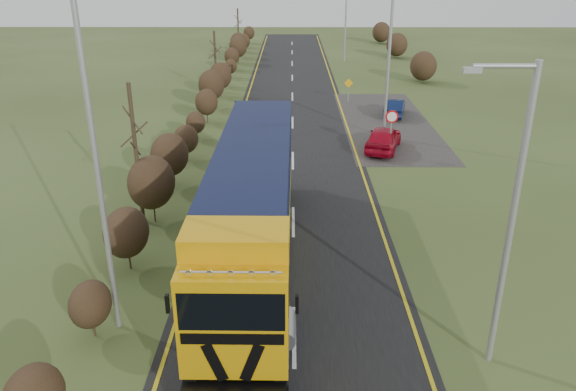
% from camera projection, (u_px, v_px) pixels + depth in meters
% --- Properties ---
extents(ground, '(160.00, 160.00, 0.00)m').
position_uv_depth(ground, '(294.00, 269.00, 20.61)').
color(ground, '#34421C').
rests_on(ground, ground).
extents(road, '(8.00, 120.00, 0.02)m').
position_uv_depth(road, '(293.00, 173.00, 29.82)').
color(road, black).
rests_on(road, ground).
extents(layby, '(6.00, 18.00, 0.02)m').
position_uv_depth(layby, '(386.00, 123.00, 39.00)').
color(layby, '#2A2825').
rests_on(layby, ground).
extents(lane_markings, '(7.52, 116.00, 0.01)m').
position_uv_depth(lane_markings, '(293.00, 175.00, 29.53)').
color(lane_markings, gold).
rests_on(lane_markings, road).
extents(hedgerow, '(2.24, 102.04, 6.05)m').
position_uv_depth(hedgerow, '(170.00, 157.00, 27.29)').
color(hedgerow, black).
rests_on(hedgerow, ground).
extents(lorry, '(3.10, 15.96, 4.44)m').
position_uv_depth(lorry, '(253.00, 201.00, 20.07)').
color(lorry, black).
rests_on(lorry, ground).
extents(car_red_hatchback, '(2.95, 4.62, 1.46)m').
position_uv_depth(car_red_hatchback, '(383.00, 139.00, 33.14)').
color(car_red_hatchback, '#A0081C').
rests_on(car_red_hatchback, ground).
extents(car_blue_sedan, '(2.17, 3.90, 1.22)m').
position_uv_depth(car_blue_sedan, '(395.00, 108.00, 40.56)').
color(car_blue_sedan, '#0A163A').
rests_on(car_blue_sedan, ground).
extents(streetlight_near, '(1.79, 0.18, 8.40)m').
position_uv_depth(streetlight_near, '(509.00, 212.00, 14.17)').
color(streetlight_near, '#989C9D').
rests_on(streetlight_near, ground).
extents(streetlight_mid, '(2.04, 0.19, 9.61)m').
position_uv_depth(streetlight_mid, '(387.00, 53.00, 33.71)').
color(streetlight_mid, '#989C9D').
rests_on(streetlight_mid, ground).
extents(streetlight_far, '(2.15, 0.20, 10.14)m').
position_uv_depth(streetlight_far, '(345.00, 9.00, 60.35)').
color(streetlight_far, '#989C9D').
rests_on(streetlight_far, ground).
extents(left_pole, '(0.16, 0.16, 10.09)m').
position_uv_depth(left_pole, '(98.00, 174.00, 15.46)').
color(left_pole, '#989C9D').
rests_on(left_pole, ground).
extents(speed_sign, '(0.74, 0.10, 2.67)m').
position_uv_depth(speed_sign, '(391.00, 123.00, 31.85)').
color(speed_sign, '#989C9D').
rests_on(speed_sign, ground).
extents(warning_board, '(0.71, 0.11, 1.86)m').
position_uv_depth(warning_board, '(348.00, 88.00, 44.32)').
color(warning_board, '#989C9D').
rests_on(warning_board, ground).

